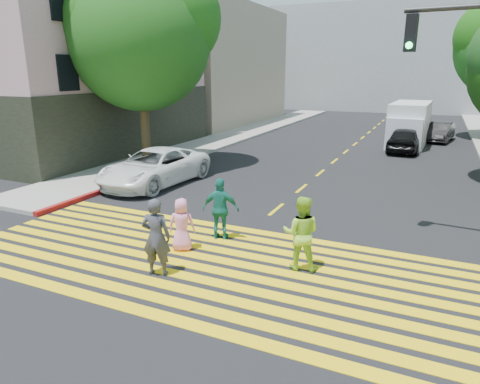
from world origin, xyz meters
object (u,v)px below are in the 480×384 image
Objects in this scene: tree_left at (142,31)px; silver_car at (421,125)px; dark_car_near at (405,139)px; pedestrian_woman at (301,233)px; pedestrian_extra at (221,209)px; white_van at (409,125)px; white_sedan at (155,167)px; pedestrian_child at (182,225)px; pedestrian_man at (156,237)px; dark_car_parked at (440,132)px.

tree_left is 22.46m from silver_car.
tree_left is 2.19× the size of dark_car_near.
tree_left is 5.20× the size of pedestrian_woman.
pedestrian_extra is 0.31× the size of white_van.
pedestrian_child is at bearing -45.00° from white_sedan.
pedestrian_extra is at bearing 80.26° from dark_car_near.
white_van is at bearing -86.96° from dark_car_near.
pedestrian_child is 0.27× the size of white_sedan.
silver_car is (4.13, 25.27, -0.26)m from pedestrian_extra.
pedestrian_woman is (2.94, 1.66, -0.02)m from pedestrian_man.
tree_left reaches higher than white_van.
pedestrian_extra is 0.46× the size of dark_car_parked.
pedestrian_man is at bearing 75.69° from silver_car.
white_sedan is (-4.68, 5.37, 0.03)m from pedestrian_child.
white_van reaches higher than pedestrian_man.
pedestrian_man is 1.47m from pedestrian_child.
pedestrian_woman is 22.72m from dark_car_parked.
pedestrian_extra is at bearing -113.79° from pedestrian_man.
pedestrian_woman is 0.42× the size of dark_car_near.
white_sedan is 1.24× the size of dark_car_near.
pedestrian_child is at bearing 74.73° from silver_car.
pedestrian_child is 26.81m from silver_car.
white_sedan is (-7.84, 5.14, -0.16)m from pedestrian_woman.
dark_car_near is 8.66m from silver_car.
pedestrian_child is (-0.22, 1.44, -0.21)m from pedestrian_man.
pedestrian_child is at bearing -95.95° from dark_car_parked.
white_van is (-0.02, 2.53, 0.53)m from dark_car_near.
pedestrian_woman reaches higher than white_sedan.
white_sedan is 20.44m from dark_car_parked.
dark_car_parked reaches higher than silver_car.
white_van is (1.03, 20.06, 0.36)m from pedestrian_woman.
white_sedan is at bearing -44.38° from pedestrian_woman.
white_sedan reaches higher than pedestrian_child.
white_van is at bearing 47.53° from tree_left.
tree_left is 11.62m from pedestrian_extra.
tree_left reaches higher than white_sedan.
pedestrian_man reaches higher than silver_car.
white_van is at bearing 63.20° from white_sedan.
pedestrian_woman is (10.14, -7.86, -5.43)m from tree_left.
pedestrian_extra is 0.41× the size of dark_car_near.
pedestrian_extra is 25.61m from silver_car.
white_sedan is 1.25× the size of silver_car.
pedestrian_child is 0.33× the size of dark_car_near.
pedestrian_child is (6.98, -8.08, -5.62)m from tree_left.
white_van is at bearing -104.04° from pedestrian_woman.
white_sedan is at bearing -49.75° from tree_left.
white_van reaches higher than pedestrian_extra.
dark_car_parked is (13.04, 14.67, -5.70)m from tree_left.
pedestrian_man is 0.35× the size of white_sedan.
pedestrian_extra is at bearing -138.40° from pedestrian_child.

